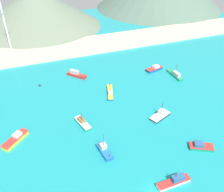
{
  "coord_description": "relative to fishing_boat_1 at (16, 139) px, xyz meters",
  "views": [
    {
      "loc": [
        -23.71,
        -32.59,
        56.11
      ],
      "look_at": [
        4.81,
        41.8,
        1.7
      ],
      "focal_mm": 39.73,
      "sensor_mm": 36.0,
      "label": 1
    }
  ],
  "objects": [
    {
      "name": "ground",
      "position": [
        31.8,
        -1.33,
        -1.13
      ],
      "size": [
        260.0,
        280.0,
        0.5
      ],
      "color": "teal"
    },
    {
      "name": "fishing_boat_1",
      "position": [
        0.0,
        0.0,
        0.0
      ],
      "size": [
        8.76,
        8.46,
        2.4
      ],
      "color": "gold",
      "rests_on": "ground"
    },
    {
      "name": "fishing_boat_2",
      "position": [
        21.82,
        0.22,
        -0.12
      ],
      "size": [
        4.23,
        8.45,
        4.93
      ],
      "color": "#198466",
      "rests_on": "ground"
    },
    {
      "name": "fishing_boat_3",
      "position": [
        52.65,
        -23.45,
        -0.07
      ],
      "size": [
        7.69,
        6.0,
        2.2
      ],
      "color": "#198466",
      "rests_on": "ground"
    },
    {
      "name": "fishing_boat_5",
      "position": [
        24.52,
        -14.68,
        0.08
      ],
      "size": [
        3.37,
        7.42,
        7.38
      ],
      "color": "#1E5BA8",
      "rests_on": "ground"
    },
    {
      "name": "fishing_boat_6",
      "position": [
        64.04,
        25.94,
        -0.08
      ],
      "size": [
        8.91,
        4.88,
        2.14
      ],
      "color": "#14478C",
      "rests_on": "ground"
    },
    {
      "name": "fishing_boat_8",
      "position": [
        48.93,
        -5.71,
        -0.1
      ],
      "size": [
        8.7,
        5.98,
        6.05
      ],
      "color": "#232328",
      "rests_on": "ground"
    },
    {
      "name": "fishing_boat_10",
      "position": [
        37.34,
        14.51,
        -0.19
      ],
      "size": [
        5.41,
        11.06,
        5.09
      ],
      "color": "#1E5BA8",
      "rests_on": "ground"
    },
    {
      "name": "fishing_boat_11",
      "position": [
        28.0,
        33.53,
        0.19
      ],
      "size": [
        7.96,
        8.63,
        2.86
      ],
      "color": "red",
      "rests_on": "ground"
    },
    {
      "name": "fishing_boat_12",
      "position": [
        38.13,
        -31.53,
        0.07
      ],
      "size": [
        9.44,
        2.27,
        4.98
      ],
      "color": "silver",
      "rests_on": "ground"
    },
    {
      "name": "fishing_boat_13",
      "position": [
        70.08,
        17.45,
        -0.04
      ],
      "size": [
        2.48,
        10.58,
        6.3
      ],
      "color": "#198466",
      "rests_on": "ground"
    },
    {
      "name": "buoy_2",
      "position": [
        11.36,
        31.04,
        -0.7
      ],
      "size": [
        1.01,
        1.01,
        1.01
      ],
      "color": "#232328",
      "rests_on": "ground"
    },
    {
      "name": "beach_strip",
      "position": [
        31.8,
        64.68,
        -0.28
      ],
      "size": [
        247.0,
        24.27,
        1.2
      ],
      "primitive_type": "cube",
      "color": "#C6B793",
      "rests_on": "ground"
    },
    {
      "name": "hill_central",
      "position": [
        20.85,
        109.05,
        11.83
      ],
      "size": [
        84.57,
        84.57,
        25.42
      ],
      "color": "#60705B",
      "rests_on": "ground"
    },
    {
      "name": "radio_tower",
      "position": [
        2.08,
        65.71,
        17.87
      ],
      "size": [
        3.68,
        2.94,
        36.77
      ],
      "color": "silver",
      "rests_on": "ground"
    }
  ]
}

